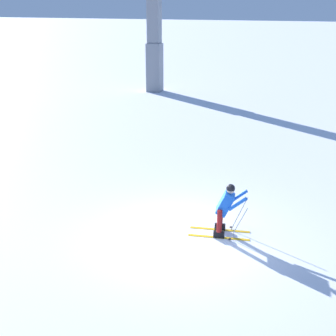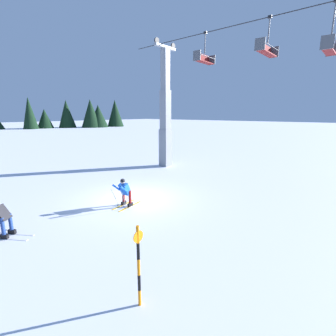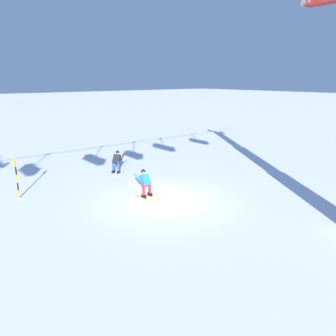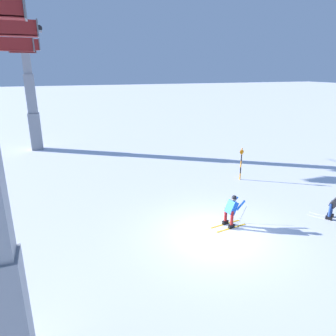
% 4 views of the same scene
% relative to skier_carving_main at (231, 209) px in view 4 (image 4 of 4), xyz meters
% --- Properties ---
extents(ground_plane, '(260.00, 260.00, 0.00)m').
position_rel_skier_carving_main_xyz_m(ground_plane, '(-0.49, 1.00, -0.80)').
color(ground_plane, white).
extents(skier_carving_main, '(0.80, 1.63, 1.52)m').
position_rel_skier_carving_main_xyz_m(skier_carving_main, '(0.00, 0.00, 0.00)').
color(skier_carving_main, yellow).
rests_on(skier_carving_main, ground_plane).
extents(lift_tower_far, '(0.91, 2.89, 9.87)m').
position_rel_skier_carving_main_xyz_m(lift_tower_far, '(17.80, 8.21, 3.25)').
color(lift_tower_far, gray).
rests_on(lift_tower_far, ground_plane).
extents(chairlift_seat_second, '(0.61, 2.43, 2.03)m').
position_rel_skier_carving_main_xyz_m(chairlift_seat_second, '(3.25, 8.21, 7.25)').
color(chairlift_seat_second, black).
extents(chairlift_seat_middle, '(0.61, 1.87, 2.40)m').
position_rel_skier_carving_main_xyz_m(chairlift_seat_middle, '(6.35, 8.21, 6.93)').
color(chairlift_seat_middle, black).
extents(chairlift_seat_fourth, '(0.61, 2.34, 2.18)m').
position_rel_skier_carving_main_xyz_m(chairlift_seat_fourth, '(9.77, 8.21, 7.12)').
color(chairlift_seat_fourth, black).
extents(chairlift_seat_farthest, '(0.61, 1.77, 2.13)m').
position_rel_skier_carving_main_xyz_m(chairlift_seat_farthest, '(14.42, 8.21, 7.18)').
color(chairlift_seat_farthest, black).
extents(trail_marker_pole, '(0.07, 0.28, 2.02)m').
position_rel_skier_carving_main_xyz_m(trail_marker_pole, '(5.03, -3.77, 0.29)').
color(trail_marker_pole, orange).
rests_on(trail_marker_pole, ground_plane).
extents(skier_distant_uphill, '(1.73, 1.39, 1.52)m').
position_rel_skier_carving_main_xyz_m(skier_distant_uphill, '(-1.16, -4.75, -0.01)').
color(skier_distant_uphill, white).
rests_on(skier_distant_uphill, ground_plane).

